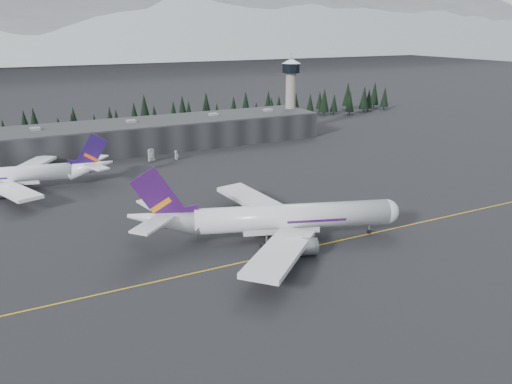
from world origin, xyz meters
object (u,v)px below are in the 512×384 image
control_tower (291,88)px  gse_vehicle_a (151,160)px  gse_vehicle_b (177,158)px  terminal (154,134)px  jet_parked (20,175)px  jet_main (269,218)px

control_tower → gse_vehicle_a: size_ratio=6.61×
gse_vehicle_a → gse_vehicle_b: bearing=-15.1°
terminal → jet_parked: bearing=-145.0°
gse_vehicle_a → terminal: bearing=64.9°
jet_parked → gse_vehicle_a: jet_parked is taller
jet_main → gse_vehicle_a: jet_main is taller
control_tower → jet_main: bearing=-122.7°
terminal → control_tower: (75.00, 3.00, 17.11)m
terminal → gse_vehicle_a: size_ratio=28.04×
control_tower → jet_parked: bearing=-161.8°
jet_main → gse_vehicle_b: size_ratio=17.06×
terminal → gse_vehicle_b: (2.06, -26.59, -5.60)m
control_tower → jet_main: (-77.69, -120.99, -17.44)m
jet_parked → gse_vehicle_a: (50.21, 16.13, -4.35)m
jet_main → jet_parked: bearing=144.6°
control_tower → gse_vehicle_a: control_tower is taller
jet_parked → gse_vehicle_b: 62.66m
control_tower → gse_vehicle_b: control_tower is taller
jet_main → gse_vehicle_a: (-5.85, 93.05, -5.17)m
jet_parked → jet_main: bearing=136.1°
jet_parked → gse_vehicle_b: (60.80, 14.49, -4.45)m
jet_main → control_tower: bearing=75.8°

